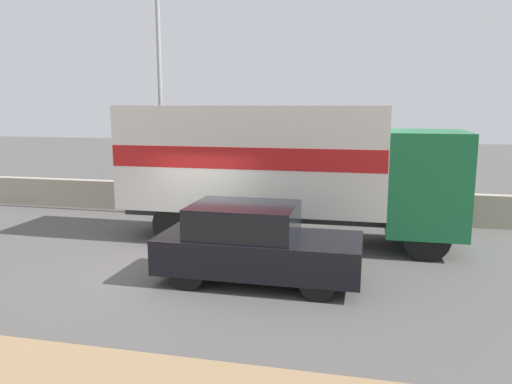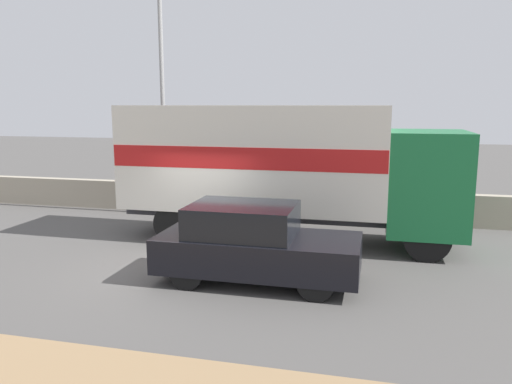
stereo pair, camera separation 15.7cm
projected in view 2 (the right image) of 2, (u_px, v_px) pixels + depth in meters
The scene contains 5 objects.
ground_plane at pixel (181, 266), 11.35m from camera, with size 80.00×80.00×0.00m, color #514F4C.
stone_wall_backdrop at pixel (244, 200), 16.57m from camera, with size 60.00×0.35×0.99m.
street_lamp at pixel (162, 75), 16.04m from camera, with size 0.56×0.28×8.01m.
box_truck at pixel (281, 164), 13.21m from camera, with size 8.86×2.41×3.62m.
car_hatchback at pixel (254, 244), 10.30m from camera, with size 4.15×1.79×1.62m.
Camera 2 is at (4.23, -10.18, 3.63)m, focal length 35.00 mm.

